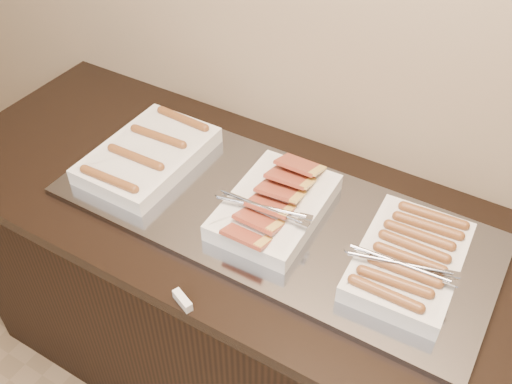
# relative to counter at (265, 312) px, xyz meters

# --- Properties ---
(counter) EXTENTS (2.06, 0.76, 0.90)m
(counter) POSITION_rel_counter_xyz_m (0.00, 0.00, 0.00)
(counter) COLOR black
(counter) RESTS_ON ground
(warming_tray) EXTENTS (1.20, 0.50, 0.02)m
(warming_tray) POSITION_rel_counter_xyz_m (0.01, 0.00, 0.46)
(warming_tray) COLOR gray
(warming_tray) RESTS_ON counter
(dish_left) EXTENTS (0.27, 0.40, 0.07)m
(dish_left) POSITION_rel_counter_xyz_m (-0.41, 0.00, 0.50)
(dish_left) COLOR silver
(dish_left) RESTS_ON warming_tray
(dish_center) EXTENTS (0.27, 0.38, 0.09)m
(dish_center) POSITION_rel_counter_xyz_m (0.03, -0.00, 0.50)
(dish_center) COLOR silver
(dish_center) RESTS_ON warming_tray
(dish_right) EXTENTS (0.27, 0.37, 0.08)m
(dish_right) POSITION_rel_counter_xyz_m (0.40, -0.00, 0.50)
(dish_right) COLOR silver
(dish_right) RESTS_ON warming_tray
(label_holder) EXTENTS (0.06, 0.04, 0.02)m
(label_holder) POSITION_rel_counter_xyz_m (-0.02, -0.36, 0.46)
(label_holder) COLOR silver
(label_holder) RESTS_ON counter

